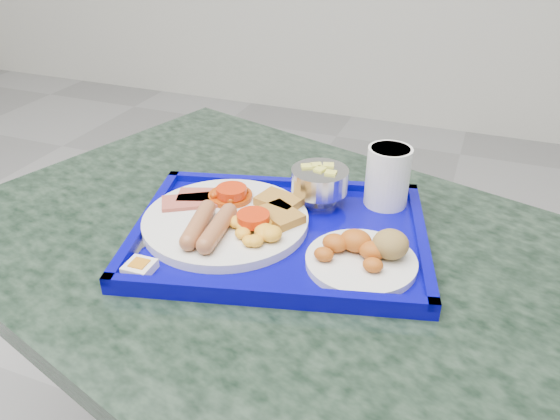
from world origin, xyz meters
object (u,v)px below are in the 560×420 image
table (286,331)px  tray (280,235)px  fruit_bowl (320,181)px  bread_plate (365,254)px  main_plate (230,218)px  juice_cup (388,175)px

table → tray: (-0.02, 0.01, 0.19)m
fruit_bowl → bread_plate: bearing=-51.4°
bread_plate → main_plate: bearing=174.3°
juice_cup → bread_plate: bearing=-87.2°
fruit_bowl → juice_cup: 0.12m
table → main_plate: 0.23m
tray → main_plate: size_ratio=1.96×
bread_plate → fruit_bowl: bearing=128.6°
fruit_bowl → juice_cup: size_ratio=0.94×
tray → fruit_bowl: 0.12m
tray → main_plate: main_plate is taller
bread_plate → juice_cup: size_ratio=1.56×
tray → juice_cup: (0.14, 0.15, 0.06)m
main_plate → fruit_bowl: (0.11, 0.12, 0.03)m
tray → juice_cup: juice_cup is taller
tray → fruit_bowl: bearing=74.9°
table → bread_plate: bearing=-10.2°
table → tray: bearing=143.7°
tray → bread_plate: (0.15, -0.04, 0.02)m
table → fruit_bowl: 0.27m
main_plate → bread_plate: size_ratio=1.66×
bread_plate → tray: bearing=166.4°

